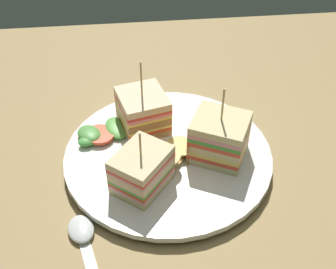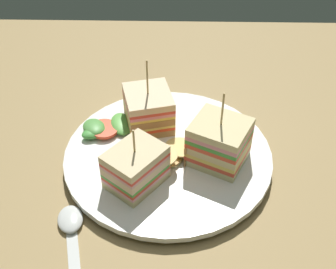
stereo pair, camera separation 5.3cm
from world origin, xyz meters
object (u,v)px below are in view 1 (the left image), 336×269
object	(u,v)px
plate	(168,155)
sandwich_wedge_1	(142,170)
sandwich_wedge_0	(143,111)
sandwich_wedge_2	(219,138)
chip_pile	(171,154)
spoon	(85,243)

from	to	relation	value
plate	sandwich_wedge_1	distance (cm)	6.98
plate	sandwich_wedge_0	size ratio (longest dim) A/B	2.63
plate	sandwich_wedge_2	size ratio (longest dim) A/B	2.61
chip_pile	spoon	distance (cm)	15.04
sandwich_wedge_0	spoon	bearing A→B (deg)	-37.51
sandwich_wedge_1	spoon	distance (cm)	10.14
sandwich_wedge_1	chip_pile	distance (cm)	5.63
sandwich_wedge_1	spoon	bearing A→B (deg)	173.55
sandwich_wedge_1	plate	bearing A→B (deg)	3.80
sandwich_wedge_0	sandwich_wedge_2	world-z (taller)	same
plate	spoon	world-z (taller)	plate
chip_pile	spoon	world-z (taller)	chip_pile
sandwich_wedge_0	chip_pile	world-z (taller)	sandwich_wedge_0
spoon	chip_pile	bearing A→B (deg)	-59.55
sandwich_wedge_2	chip_pile	distance (cm)	6.25
sandwich_wedge_0	chip_pile	distance (cm)	7.80
spoon	sandwich_wedge_2	bearing A→B (deg)	-71.29
plate	sandwich_wedge_2	bearing A→B (deg)	-10.08
sandwich_wedge_0	sandwich_wedge_2	distance (cm)	11.21
sandwich_wedge_2	spoon	bearing A→B (deg)	60.04
sandwich_wedge_2	spoon	xyz separation A→B (cm)	(-16.49, -10.79, -3.92)
plate	spoon	xyz separation A→B (cm)	(-10.29, -11.90, -0.49)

